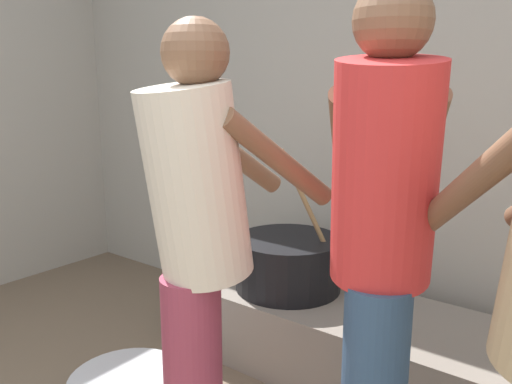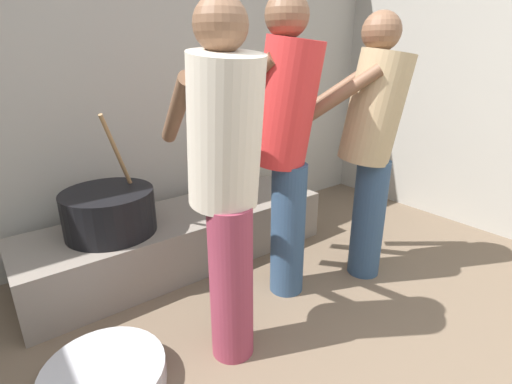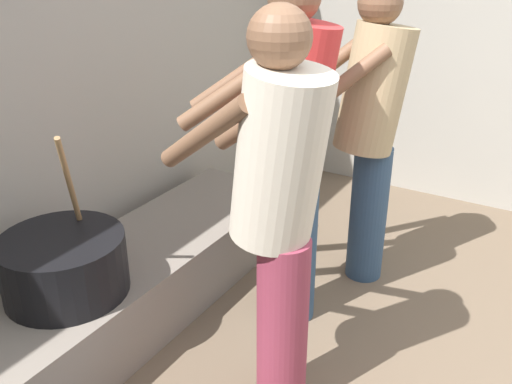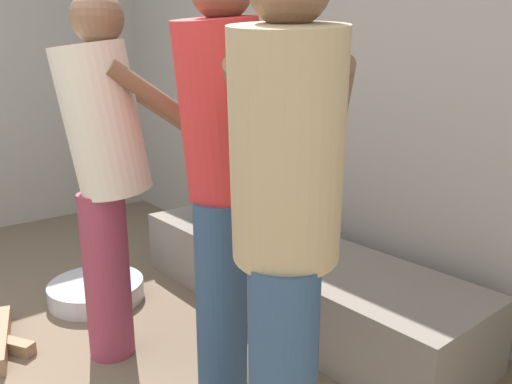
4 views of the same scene
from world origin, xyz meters
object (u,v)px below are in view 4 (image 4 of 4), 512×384
object	(u,v)px
cook_in_cream_shirt	(106,160)
metal_mixing_bowl	(96,291)
cook_in_tan_shirt	(286,211)
cooking_pot_main	(238,205)
cook_in_red_shirt	(223,160)

from	to	relation	value
cook_in_cream_shirt	metal_mixing_bowl	world-z (taller)	cook_in_cream_shirt
cook_in_cream_shirt	cook_in_tan_shirt	size ratio (longest dim) A/B	0.99
cooking_pot_main	cook_in_cream_shirt	bearing A→B (deg)	-74.38
cook_in_tan_shirt	cooking_pot_main	bearing A→B (deg)	147.16
cook_in_red_shirt	metal_mixing_bowl	xyz separation A→B (m)	(-1.10, -0.10, -0.90)
cook_in_cream_shirt	cook_in_tan_shirt	bearing A→B (deg)	2.64
cook_in_red_shirt	cook_in_cream_shirt	xyz separation A→B (m)	(-0.53, -0.22, -0.05)
cook_in_cream_shirt	cook_in_red_shirt	bearing A→B (deg)	22.93
cooking_pot_main	cook_in_red_shirt	xyz separation A→B (m)	(0.78, -0.67, 0.46)
cooking_pot_main	cook_in_red_shirt	bearing A→B (deg)	-40.55
cook_in_red_shirt	metal_mixing_bowl	size ratio (longest dim) A/B	3.17
metal_mixing_bowl	cook_in_red_shirt	bearing A→B (deg)	5.17
cooking_pot_main	cook_in_red_shirt	world-z (taller)	cook_in_red_shirt
cook_in_red_shirt	metal_mixing_bowl	world-z (taller)	cook_in_red_shirt
cooking_pot_main	metal_mixing_bowl	bearing A→B (deg)	-112.76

